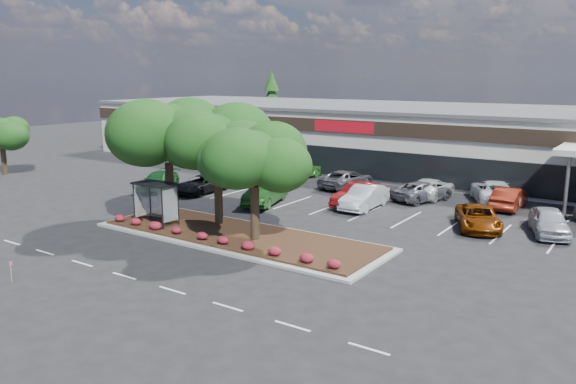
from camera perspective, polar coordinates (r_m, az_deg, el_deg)
The scene contains 27 objects.
ground at distance 28.88m, azimuth -7.06°, elevation -7.12°, with size 160.00×160.00×0.00m, color black.
retail_store at distance 57.59m, azimuth 15.83°, elevation 5.21°, with size 80.40×25.20×6.25m.
landscape_island at distance 32.99m, azimuth -5.10°, elevation -4.44°, with size 18.00×6.00×0.26m.
lane_markings at distance 37.06m, azimuth 3.46°, elevation -2.78°, with size 33.12×20.06×0.01m.
shrub_row at distance 31.35m, azimuth -7.55°, elevation -4.63°, with size 17.00×0.80×0.50m, color maroon, non-canonical shape.
bus_shelter at distance 35.43m, azimuth -13.14°, elevation 0.07°, with size 2.75×1.55×2.59m.
island_tree_west at distance 36.51m, azimuth -12.03°, elevation 3.48°, with size 7.20×7.20×7.89m, color #1A3B12, non-canonical shape.
island_tree_mid at distance 34.64m, azimuth -7.15°, elevation 2.74°, with size 6.60×6.60×7.32m, color #1A3B12, non-canonical shape.
island_tree_east at distance 31.05m, azimuth -3.42°, elevation 1.00°, with size 5.80×5.80×6.50m, color #1A3B12, non-canonical shape.
tree_west_far at distance 59.78m, azimuth -27.03°, elevation 4.25°, with size 4.80×4.80×5.61m, color #1A3B12, non-canonical shape.
conifer_north_west at distance 82.17m, azimuth -1.67°, elevation 8.78°, with size 4.40×4.40×10.00m, color #1A3B12.
person_waiting at distance 36.72m, azimuth -14.78°, elevation -1.46°, with size 0.65×0.43×1.78m, color #594C47.
survey_stake at distance 28.79m, azimuth -26.32°, elevation -7.01°, with size 0.07×0.14×1.00m.
car_0 at distance 47.45m, azimuth -13.03°, elevation 1.07°, with size 2.08×5.11×1.48m, color #164A1D.
car_1 at distance 45.67m, azimuth -8.81°, elevation 0.77°, with size 2.31×5.02×1.39m, color black.
car_2 at distance 41.14m, azimuth -2.34°, elevation -0.08°, with size 1.82×5.23×1.72m, color #164214.
car_3 at distance 40.11m, azimuth 7.78°, elevation -0.53°, with size 1.76×5.06×1.67m, color silver.
car_4 at distance 40.82m, azimuth 7.23°, elevation -0.27°, with size 1.80×5.17×1.70m, color maroon.
car_5 at distance 36.52m, azimuth 18.75°, elevation -2.48°, with size 2.36×5.12×1.42m, color #692B04.
car_7 at distance 36.69m, azimuth 25.01°, elevation -2.75°, with size 1.90×4.72×1.61m, color #A5ACB2.
car_9 at distance 53.01m, azimuth -4.13°, elevation 2.37°, with size 1.40×4.02×1.33m, color maroon.
car_10 at distance 51.61m, azimuth 1.29°, elevation 2.26°, with size 1.64×4.71×1.55m, color #205219.
car_11 at distance 47.25m, azimuth 5.98°, elevation 1.32°, with size 2.58×5.59×1.55m, color #4F4E55.
car_12 at distance 44.99m, azimuth 14.28°, elevation 0.42°, with size 2.43×5.27×1.46m, color white.
car_13 at distance 43.57m, azimuth 13.50°, elevation 0.08°, with size 2.38×5.17×1.44m, color #58585F.
car_14 at distance 44.41m, azimuth 20.15°, elevation 0.05°, with size 2.77×6.00×1.67m, color white.
car_15 at distance 42.74m, azimuth 21.56°, elevation -0.56°, with size 1.67×4.78×1.58m, color maroon.
Camera 1 is at (18.20, -20.40, 9.32)m, focal length 35.00 mm.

